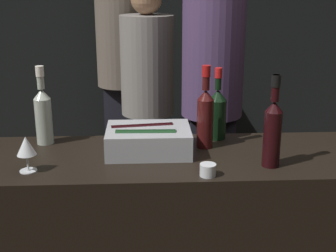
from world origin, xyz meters
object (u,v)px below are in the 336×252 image
(red_wine_bottle_tall, at_px, (205,114))
(red_wine_bottle_burgundy, at_px, (217,111))
(person_grey_polo, at_px, (212,87))
(wine_glass, at_px, (26,147))
(candle_votive, at_px, (208,170))
(red_wine_bottle_black_foil, at_px, (273,129))
(ice_bin_with_bottles, at_px, (148,139))
(white_wine_bottle, at_px, (43,112))
(person_in_hoodie, at_px, (122,63))
(person_blond_tee, at_px, (148,90))

(red_wine_bottle_tall, xyz_separation_m, red_wine_bottle_burgundy, (0.07, 0.11, -0.02))
(red_wine_bottle_burgundy, xyz_separation_m, person_grey_polo, (0.08, 0.73, -0.06))
(wine_glass, bearing_deg, candle_votive, -6.39)
(candle_votive, bearing_deg, red_wine_bottle_black_foil, 18.21)
(ice_bin_with_bottles, relative_size, white_wine_bottle, 1.01)
(white_wine_bottle, xyz_separation_m, person_grey_polo, (0.86, 0.76, -0.07))
(wine_glass, distance_m, red_wine_bottle_burgundy, 0.85)
(white_wine_bottle, distance_m, red_wine_bottle_burgundy, 0.77)
(person_grey_polo, bearing_deg, white_wine_bottle, -119.30)
(ice_bin_with_bottles, height_order, person_in_hoodie, person_in_hoodie)
(white_wine_bottle, height_order, person_blond_tee, person_blond_tee)
(person_in_hoodie, relative_size, person_grey_polo, 1.01)
(ice_bin_with_bottles, xyz_separation_m, wine_glass, (-0.46, -0.19, 0.04))
(person_blond_tee, bearing_deg, ice_bin_with_bottles, -78.26)
(white_wine_bottle, bearing_deg, person_grey_polo, 41.70)
(candle_votive, distance_m, red_wine_bottle_black_foil, 0.30)
(wine_glass, height_order, candle_votive, wine_glass)
(wine_glass, bearing_deg, person_grey_polo, 51.60)
(person_blond_tee, bearing_deg, wine_glass, -94.79)
(ice_bin_with_bottles, bearing_deg, candle_votive, -49.84)
(candle_votive, distance_m, red_wine_bottle_tall, 0.34)
(red_wine_bottle_burgundy, bearing_deg, white_wine_bottle, -177.94)
(ice_bin_with_bottles, xyz_separation_m, candle_votive, (0.22, -0.26, -0.03))
(ice_bin_with_bottles, height_order, red_wine_bottle_black_foil, red_wine_bottle_black_foil)
(red_wine_bottle_burgundy, distance_m, person_blond_tee, 1.24)
(wine_glass, xyz_separation_m, person_grey_polo, (0.86, 1.08, -0.03))
(wine_glass, distance_m, person_blond_tee, 1.61)
(ice_bin_with_bottles, distance_m, red_wine_bottle_black_foil, 0.52)
(white_wine_bottle, bearing_deg, red_wine_bottle_burgundy, 2.06)
(ice_bin_with_bottles, height_order, person_grey_polo, person_grey_polo)
(ice_bin_with_bottles, distance_m, person_blond_tee, 1.35)
(red_wine_bottle_tall, bearing_deg, person_blond_tee, 100.40)
(candle_votive, height_order, red_wine_bottle_tall, red_wine_bottle_tall)
(ice_bin_with_bottles, bearing_deg, person_in_hoodie, 96.05)
(person_in_hoodie, distance_m, person_grey_polo, 1.00)
(candle_votive, height_order, person_grey_polo, person_grey_polo)
(person_in_hoodie, distance_m, person_blond_tee, 0.43)
(person_grey_polo, bearing_deg, red_wine_bottle_burgundy, -77.36)
(wine_glass, relative_size, person_blond_tee, 0.09)
(ice_bin_with_bottles, relative_size, person_blond_tee, 0.22)
(candle_votive, relative_size, red_wine_bottle_black_foil, 0.17)
(ice_bin_with_bottles, bearing_deg, red_wine_bottle_tall, 10.88)
(person_in_hoodie, bearing_deg, white_wine_bottle, -95.24)
(person_in_hoodie, bearing_deg, red_wine_bottle_black_foil, -66.10)
(white_wine_bottle, distance_m, person_grey_polo, 1.15)
(person_blond_tee, relative_size, person_grey_polo, 0.89)
(red_wine_bottle_burgundy, bearing_deg, red_wine_bottle_tall, -121.59)
(red_wine_bottle_burgundy, distance_m, person_in_hoodie, 1.63)
(ice_bin_with_bottles, xyz_separation_m, person_grey_polo, (0.40, 0.90, 0.01))
(candle_votive, xyz_separation_m, red_wine_bottle_black_foil, (0.26, 0.09, 0.13))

